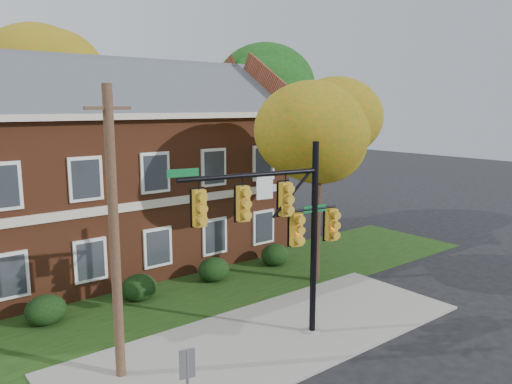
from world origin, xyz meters
TOP-DOWN VIEW (x-y plane):
  - ground at (0.00, 0.00)m, footprint 120.00×120.00m
  - sidewalk at (0.00, 1.00)m, footprint 14.00×5.00m
  - grass_strip at (0.00, 6.00)m, footprint 30.00×6.00m
  - apartment_building at (-2.00, 11.95)m, footprint 18.80×8.80m
  - hedge_left at (-5.50, 6.70)m, footprint 1.40×1.26m
  - hedge_center at (-2.00, 6.70)m, footprint 1.40×1.26m
  - hedge_right at (1.50, 6.70)m, footprint 1.40×1.26m
  - hedge_far_right at (5.00, 6.70)m, footprint 1.40×1.26m
  - tree_near_right at (5.22, 3.87)m, footprint 4.50×4.25m
  - tree_right_rear at (9.31, 12.81)m, footprint 6.30×5.95m
  - tree_far_rear at (-0.66, 19.79)m, footprint 6.84×6.46m
  - traffic_signal at (0.10, 0.60)m, footprint 5.71×1.14m
  - utility_pole at (-4.88, 1.81)m, footprint 1.26×0.28m
  - sign_post at (-4.95, -2.00)m, footprint 0.35×0.13m

SIDE VIEW (x-z plane):
  - ground at x=0.00m, z-range 0.00..0.00m
  - grass_strip at x=0.00m, z-range 0.00..0.04m
  - sidewalk at x=0.00m, z-range 0.00..0.08m
  - hedge_left at x=-5.50m, z-range 0.00..1.05m
  - hedge_center at x=-2.00m, z-range 0.00..1.05m
  - hedge_right at x=1.50m, z-range 0.00..1.05m
  - hedge_far_right at x=5.00m, z-range 0.00..1.05m
  - sign_post at x=-4.95m, z-range 0.43..2.84m
  - traffic_signal at x=0.10m, z-range 0.78..7.21m
  - utility_pole at x=-4.88m, z-range 0.06..8.16m
  - apartment_building at x=-2.00m, z-range 0.12..9.86m
  - tree_near_right at x=5.22m, z-range 2.38..10.96m
  - tree_right_rear at x=9.31m, z-range 2.81..13.43m
  - tree_far_rear at x=-0.66m, z-range 3.08..14.60m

